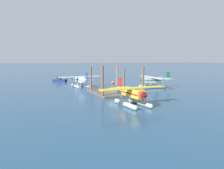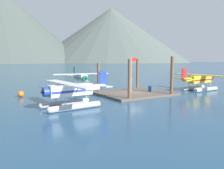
% 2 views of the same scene
% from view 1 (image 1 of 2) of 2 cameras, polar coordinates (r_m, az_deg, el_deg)
% --- Properties ---
extents(ground_plane, '(1200.00, 1200.00, 0.00)m').
position_cam_1_polar(ground_plane, '(42.37, 0.72, -2.32)').
color(ground_plane, navy).
extents(dock_platform, '(10.57, 8.64, 0.30)m').
position_cam_1_polar(dock_platform, '(42.35, 0.72, -2.12)').
color(dock_platform, brown).
rests_on(dock_platform, ground).
extents(piling_near_left, '(0.40, 0.40, 5.28)m').
position_cam_1_polar(piling_near_left, '(44.16, -5.84, 1.46)').
color(piling_near_left, brown).
rests_on(piling_near_left, ground).
extents(piling_near_right, '(0.45, 0.45, 5.68)m').
position_cam_1_polar(piling_near_right, '(37.14, -2.66, 0.84)').
color(piling_near_right, brown).
rests_on(piling_near_right, ground).
extents(piling_far_left, '(0.41, 0.41, 4.67)m').
position_cam_1_polar(piling_far_left, '(47.37, 3.29, 1.46)').
color(piling_far_left, brown).
rests_on(piling_far_left, ground).
extents(piling_far_right, '(0.43, 0.43, 5.37)m').
position_cam_1_polar(piling_far_right, '(40.60, 8.55, 1.04)').
color(piling_far_right, brown).
rests_on(piling_far_right, ground).
extents(flagpole, '(0.95, 0.10, 5.38)m').
position_cam_1_polar(flagpole, '(42.25, 1.28, 2.69)').
color(flagpole, silver).
rests_on(flagpole, dock_platform).
extents(fuel_drum, '(0.62, 0.62, 0.88)m').
position_cam_1_polar(fuel_drum, '(39.65, 1.60, -1.85)').
color(fuel_drum, '#1E4C99').
rests_on(fuel_drum, dock_platform).
extents(mooring_buoy, '(0.85, 0.85, 0.85)m').
position_cam_1_polar(mooring_buoy, '(58.51, 0.25, 0.56)').
color(mooring_buoy, orange).
rests_on(mooring_buoy, ground).
extents(seaplane_silver_bow_left, '(10.49, 7.95, 3.84)m').
position_cam_1_polar(seaplane_silver_bow_left, '(51.07, 11.21, 0.86)').
color(seaplane_silver_bow_left, '#B7BABF').
rests_on(seaplane_silver_bow_left, ground).
extents(seaplane_yellow_stbd_aft, '(7.98, 10.44, 3.84)m').
position_cam_1_polar(seaplane_yellow_stbd_aft, '(30.38, 5.75, -2.87)').
color(seaplane_yellow_stbd_aft, '#B7BABF').
rests_on(seaplane_yellow_stbd_aft, ground).
extents(seaplane_white_port_aft, '(7.97, 10.47, 3.84)m').
position_cam_1_polar(seaplane_white_port_aft, '(51.84, -8.69, 0.99)').
color(seaplane_white_port_aft, '#B7BABF').
rests_on(seaplane_white_port_aft, ground).
extents(boat_navy_open_sw, '(3.69, 4.28, 1.50)m').
position_cam_1_polar(boat_navy_open_sw, '(67.23, -14.36, 1.18)').
color(boat_navy_open_sw, navy).
rests_on(boat_navy_open_sw, ground).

